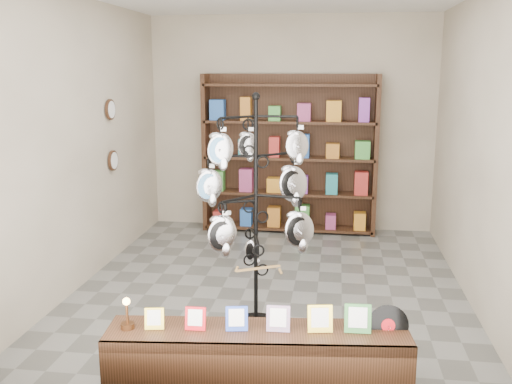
% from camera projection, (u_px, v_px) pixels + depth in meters
% --- Properties ---
extents(ground, '(5.00, 5.00, 0.00)m').
position_uv_depth(ground, '(269.00, 290.00, 5.96)').
color(ground, slate).
rests_on(ground, ground).
extents(room_envelope, '(5.00, 5.00, 5.00)m').
position_uv_depth(room_envelope, '(270.00, 112.00, 5.57)').
color(room_envelope, '#C2B49C').
rests_on(room_envelope, ground).
extents(display_tree, '(1.13, 1.13, 2.08)m').
position_uv_depth(display_tree, '(256.00, 196.00, 4.89)').
color(display_tree, black).
rests_on(display_tree, ground).
extents(front_shelf, '(2.11, 0.64, 0.73)m').
position_uv_depth(front_shelf, '(258.00, 364.00, 3.95)').
color(front_shelf, black).
rests_on(front_shelf, ground).
extents(back_shelving, '(2.42, 0.36, 2.20)m').
position_uv_depth(back_shelving, '(289.00, 159.00, 7.96)').
color(back_shelving, black).
rests_on(back_shelving, ground).
extents(wall_clocks, '(0.03, 0.24, 0.84)m').
position_uv_depth(wall_clocks, '(112.00, 135.00, 6.69)').
color(wall_clocks, black).
rests_on(wall_clocks, ground).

